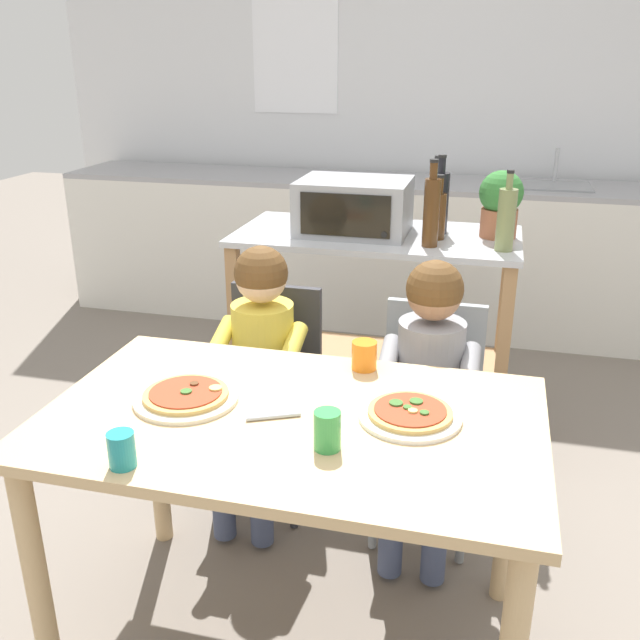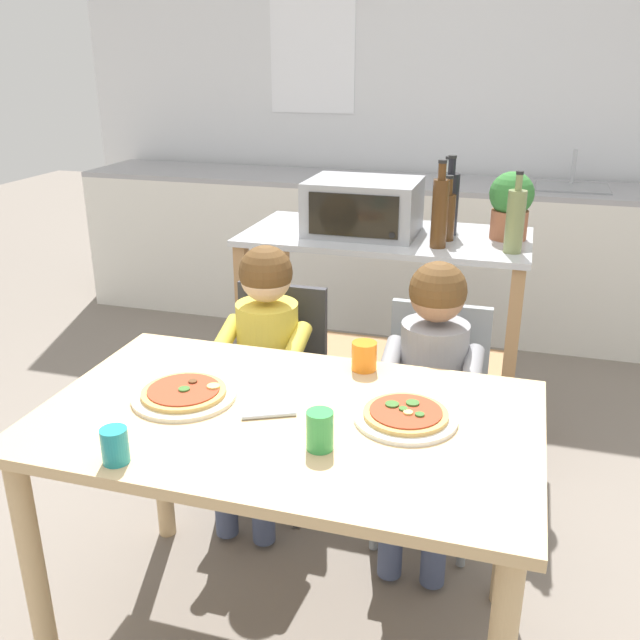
{
  "view_description": "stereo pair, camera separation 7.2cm",
  "coord_description": "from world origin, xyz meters",
  "px_view_note": "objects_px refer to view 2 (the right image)",
  "views": [
    {
      "loc": [
        0.47,
        -1.52,
        1.62
      ],
      "look_at": [
        0.0,
        0.3,
        0.9
      ],
      "focal_mm": 39.14,
      "sensor_mm": 36.0,
      "label": 1
    },
    {
      "loc": [
        0.54,
        -1.5,
        1.62
      ],
      "look_at": [
        0.0,
        0.3,
        0.9
      ],
      "focal_mm": 39.14,
      "sensor_mm": 36.0,
      "label": 2
    }
  ],
  "objects_px": {
    "bottle_slim_sauce": "(447,215)",
    "bottle_squat_spirits": "(515,220)",
    "dining_table": "(288,451)",
    "serving_spoon": "(269,416)",
    "drinking_cup_green": "(320,430)",
    "drinking_cup_orange": "(364,356)",
    "potted_herb_plant": "(511,204)",
    "dining_chair_right": "(433,406)",
    "kitchen_island_cart": "(384,301)",
    "toaster_oven": "(363,207)",
    "child_in_yellow_shirt": "(262,352)",
    "drinking_cup_teal": "(115,446)",
    "pizza_plate_white": "(406,416)",
    "dining_chair_left": "(275,379)",
    "bottle_dark_olive_oil": "(450,202)",
    "bottle_tall_green_wine": "(440,211)",
    "child_in_grey_shirt": "(430,378)",
    "bottle_brown_beer": "(447,199)",
    "pizza_plate_cream": "(184,394)"
  },
  "relations": [
    {
      "from": "bottle_dark_olive_oil",
      "to": "potted_herb_plant",
      "type": "height_order",
      "value": "bottle_dark_olive_oil"
    },
    {
      "from": "kitchen_island_cart",
      "to": "toaster_oven",
      "type": "height_order",
      "value": "toaster_oven"
    },
    {
      "from": "pizza_plate_cream",
      "to": "pizza_plate_white",
      "type": "height_order",
      "value": "same"
    },
    {
      "from": "bottle_slim_sauce",
      "to": "drinking_cup_green",
      "type": "xyz_separation_m",
      "value": [
        -0.11,
        -1.41,
        -0.22
      ]
    },
    {
      "from": "bottle_dark_olive_oil",
      "to": "dining_chair_left",
      "type": "height_order",
      "value": "bottle_dark_olive_oil"
    },
    {
      "from": "drinking_cup_teal",
      "to": "kitchen_island_cart",
      "type": "bearing_deg",
      "value": 80.04
    },
    {
      "from": "bottle_squat_spirits",
      "to": "dining_chair_right",
      "type": "distance_m",
      "value": 0.78
    },
    {
      "from": "toaster_oven",
      "to": "drinking_cup_teal",
      "type": "bearing_deg",
      "value": -96.66
    },
    {
      "from": "toaster_oven",
      "to": "bottle_squat_spirits",
      "type": "bearing_deg",
      "value": -12.49
    },
    {
      "from": "child_in_grey_shirt",
      "to": "dining_chair_left",
      "type": "bearing_deg",
      "value": 164.52
    },
    {
      "from": "child_in_yellow_shirt",
      "to": "bottle_tall_green_wine",
      "type": "bearing_deg",
      "value": 48.05
    },
    {
      "from": "bottle_tall_green_wine",
      "to": "drinking_cup_green",
      "type": "xyz_separation_m",
      "value": [
        -0.09,
        -1.29,
        -0.26
      ]
    },
    {
      "from": "potted_herb_plant",
      "to": "bottle_dark_olive_oil",
      "type": "bearing_deg",
      "value": 179.68
    },
    {
      "from": "dining_chair_right",
      "to": "pizza_plate_cream",
      "type": "height_order",
      "value": "dining_chair_right"
    },
    {
      "from": "toaster_oven",
      "to": "bottle_squat_spirits",
      "type": "distance_m",
      "value": 0.63
    },
    {
      "from": "drinking_cup_orange",
      "to": "potted_herb_plant",
      "type": "bearing_deg",
      "value": 71.53
    },
    {
      "from": "drinking_cup_green",
      "to": "potted_herb_plant",
      "type": "bearing_deg",
      "value": 76.95
    },
    {
      "from": "potted_herb_plant",
      "to": "serving_spoon",
      "type": "bearing_deg",
      "value": -110.18
    },
    {
      "from": "dining_table",
      "to": "bottle_brown_beer",
      "type": "bearing_deg",
      "value": 82.05
    },
    {
      "from": "kitchen_island_cart",
      "to": "bottle_slim_sauce",
      "type": "xyz_separation_m",
      "value": [
        0.25,
        -0.03,
        0.4
      ]
    },
    {
      "from": "bottle_tall_green_wine",
      "to": "bottle_dark_olive_oil",
      "type": "bearing_deg",
      "value": 86.79
    },
    {
      "from": "dining_table",
      "to": "drinking_cup_orange",
      "type": "xyz_separation_m",
      "value": [
        0.13,
        0.32,
        0.15
      ]
    },
    {
      "from": "drinking_cup_orange",
      "to": "pizza_plate_cream",
      "type": "bearing_deg",
      "value": -143.15
    },
    {
      "from": "child_in_yellow_shirt",
      "to": "drinking_cup_orange",
      "type": "distance_m",
      "value": 0.52
    },
    {
      "from": "dining_table",
      "to": "serving_spoon",
      "type": "height_order",
      "value": "serving_spoon"
    },
    {
      "from": "potted_herb_plant",
      "to": "drinking_cup_green",
      "type": "relative_size",
      "value": 2.81
    },
    {
      "from": "dining_chair_left",
      "to": "drinking_cup_teal",
      "type": "relative_size",
      "value": 9.61
    },
    {
      "from": "child_in_grey_shirt",
      "to": "pizza_plate_cream",
      "type": "height_order",
      "value": "child_in_grey_shirt"
    },
    {
      "from": "kitchen_island_cart",
      "to": "drinking_cup_teal",
      "type": "relative_size",
      "value": 14.02
    },
    {
      "from": "child_in_yellow_shirt",
      "to": "pizza_plate_white",
      "type": "distance_m",
      "value": 0.8
    },
    {
      "from": "bottle_tall_green_wine",
      "to": "child_in_yellow_shirt",
      "type": "relative_size",
      "value": 0.34
    },
    {
      "from": "bottle_tall_green_wine",
      "to": "potted_herb_plant",
      "type": "height_order",
      "value": "bottle_tall_green_wine"
    },
    {
      "from": "bottle_dark_olive_oil",
      "to": "dining_table",
      "type": "bearing_deg",
      "value": -99.74
    },
    {
      "from": "drinking_cup_orange",
      "to": "serving_spoon",
      "type": "bearing_deg",
      "value": -115.04
    },
    {
      "from": "child_in_yellow_shirt",
      "to": "bottle_squat_spirits",
      "type": "bearing_deg",
      "value": 36.26
    },
    {
      "from": "dining_chair_right",
      "to": "serving_spoon",
      "type": "bearing_deg",
      "value": -115.95
    },
    {
      "from": "dining_chair_right",
      "to": "drinking_cup_orange",
      "type": "xyz_separation_m",
      "value": [
        -0.17,
        -0.34,
        0.31
      ]
    },
    {
      "from": "child_in_grey_shirt",
      "to": "drinking_cup_orange",
      "type": "distance_m",
      "value": 0.31
    },
    {
      "from": "bottle_brown_beer",
      "to": "dining_chair_left",
      "type": "bearing_deg",
      "value": -122.12
    },
    {
      "from": "child_in_yellow_shirt",
      "to": "child_in_grey_shirt",
      "type": "relative_size",
      "value": 1.0
    },
    {
      "from": "kitchen_island_cart",
      "to": "pizza_plate_white",
      "type": "bearing_deg",
      "value": -76.05
    },
    {
      "from": "dining_chair_left",
      "to": "drinking_cup_green",
      "type": "xyz_separation_m",
      "value": [
        0.42,
        -0.84,
        0.32
      ]
    },
    {
      "from": "potted_herb_plant",
      "to": "pizza_plate_cream",
      "type": "distance_m",
      "value": 1.6
    },
    {
      "from": "child_in_yellow_shirt",
      "to": "child_in_grey_shirt",
      "type": "distance_m",
      "value": 0.6
    },
    {
      "from": "bottle_slim_sauce",
      "to": "bottle_squat_spirits",
      "type": "bearing_deg",
      "value": -23.21
    },
    {
      "from": "serving_spoon",
      "to": "toaster_oven",
      "type": "bearing_deg",
      "value": 93.1
    },
    {
      "from": "potted_herb_plant",
      "to": "dining_table",
      "type": "xyz_separation_m",
      "value": [
        -0.48,
        -1.37,
        -0.42
      ]
    },
    {
      "from": "bottle_dark_olive_oil",
      "to": "dining_table",
      "type": "relative_size",
      "value": 0.25
    },
    {
      "from": "drinking_cup_orange",
      "to": "child_in_yellow_shirt",
      "type": "bearing_deg",
      "value": 149.03
    },
    {
      "from": "bottle_slim_sauce",
      "to": "dining_chair_right",
      "type": "height_order",
      "value": "bottle_slim_sauce"
    }
  ]
}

